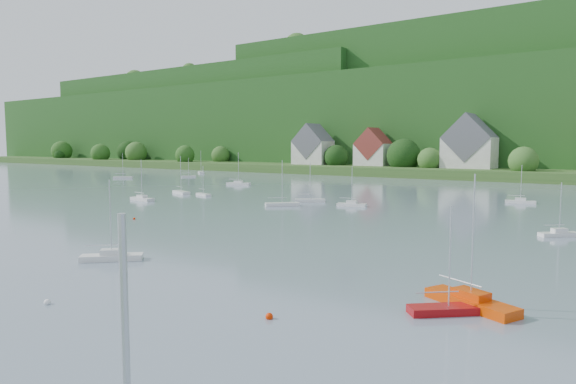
% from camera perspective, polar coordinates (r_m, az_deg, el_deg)
% --- Properties ---
extents(far_shore_strip, '(600.00, 60.00, 3.00)m').
position_cam_1_polar(far_shore_strip, '(191.71, 18.99, 2.26)').
color(far_shore_strip, '#305720').
rests_on(far_shore_strip, ground).
extents(forested_ridge, '(620.00, 181.22, 69.89)m').
position_cam_1_polar(forested_ridge, '(258.33, 23.45, 7.57)').
color(forested_ridge, '#154215').
rests_on(forested_ridge, ground).
extents(village_building_0, '(14.00, 10.40, 16.00)m').
position_cam_1_polar(village_building_0, '(202.11, 2.79, 4.95)').
color(village_building_0, '#BCB7AC').
rests_on(village_building_0, far_shore_strip).
extents(village_building_1, '(12.00, 9.36, 14.00)m').
position_cam_1_polar(village_building_1, '(191.81, 9.47, 4.64)').
color(village_building_1, '#BCB7AC').
rests_on(village_building_1, far_shore_strip).
extents(village_building_2, '(16.00, 11.44, 18.00)m').
position_cam_1_polar(village_building_2, '(178.59, 19.56, 4.86)').
color(village_building_2, '#BCB7AC').
rests_on(village_building_2, far_shore_strip).
extents(near_sailboat_3, '(5.09, 4.96, 7.50)m').
position_cam_1_polar(near_sailboat_3, '(50.37, -19.06, -6.76)').
color(near_sailboat_3, white).
rests_on(near_sailboat_3, ground).
extents(near_sailboat_5, '(6.69, 4.41, 8.81)m').
position_cam_1_polar(near_sailboat_5, '(36.47, 19.71, -11.31)').
color(near_sailboat_5, '#D63B03').
rests_on(near_sailboat_5, ground).
extents(near_sailboat_7, '(4.76, 4.45, 6.88)m').
position_cam_1_polar(near_sailboat_7, '(34.78, 17.45, -12.29)').
color(near_sailboat_7, '#96090C').
rests_on(near_sailboat_7, ground).
extents(mooring_buoy_2, '(0.48, 0.48, 0.48)m').
position_cam_1_polar(mooring_buoy_2, '(32.44, -2.11, -13.94)').
color(mooring_buoy_2, red).
rests_on(mooring_buoy_2, ground).
extents(mooring_buoy_3, '(0.38, 0.38, 0.38)m').
position_cam_1_polar(mooring_buoy_3, '(76.62, -16.77, -2.95)').
color(mooring_buoy_3, red).
rests_on(mooring_buoy_3, ground).
extents(mooring_buoy_4, '(0.44, 0.44, 0.44)m').
position_cam_1_polar(mooring_buoy_4, '(38.70, -25.26, -11.25)').
color(mooring_buoy_4, white).
rests_on(mooring_buoy_4, ground).
extents(far_sailboat_cluster, '(194.68, 78.13, 8.71)m').
position_cam_1_polar(far_sailboat_cluster, '(109.17, 7.18, -0.17)').
color(far_sailboat_cluster, white).
rests_on(far_sailboat_cluster, ground).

